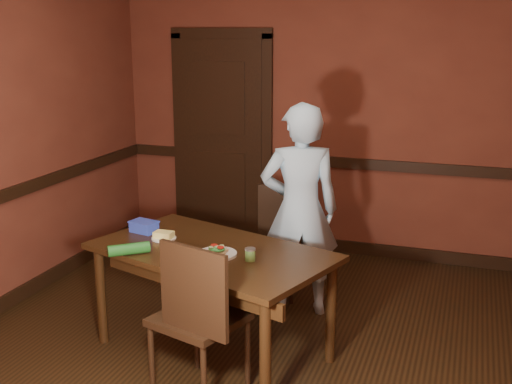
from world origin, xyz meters
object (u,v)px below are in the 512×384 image
Objects in this scene: dining_table at (213,301)px; sandwich_plate at (217,253)px; chair_far at (272,243)px; sauce_jar at (250,254)px; food_tub at (144,226)px; cheese_saucer at (164,236)px; chair_near at (199,315)px; person at (300,210)px.

sandwich_plate is at bearing -33.17° from dining_table.
sauce_jar is at bearing -90.43° from chair_far.
dining_table is at bearing -4.45° from food_tub.
sauce_jar is 0.47× the size of cheese_saucer.
food_tub is (-0.60, 0.18, 0.41)m from dining_table.
chair_far is 1.26m from sauce_jar.
chair_near is at bearing -30.57° from food_tub.
chair_far is at bearing -61.35° from person.
sauce_jar and food_tub have the same top height.
sandwich_plate reaches higher than cheese_saucer.
dining_table is 0.52m from chair_near.
chair_far is 0.55× the size of person.
sandwich_plate is (-0.30, -0.91, -0.06)m from person.
chair_near is 0.50m from sauce_jar.
chair_near is at bearing -83.61° from sandwich_plate.
chair_near is 5.84× the size of cheese_saucer.
person is 1.06m from cheese_saucer.
dining_table is 7.33× the size of food_tub.
chair_near is at bearing -48.42° from cheese_saucer.
cheese_saucer is 0.80× the size of food_tub.
sandwich_plate is at bearing -66.49° from chair_near.
dining_table is 1.08m from chair_far.
person is (0.30, -0.25, 0.37)m from chair_far.
food_tub is at bearing 154.65° from cheese_saucer.
person is at bearing 85.86° from sauce_jar.
chair_far is at bearing 103.85° from dining_table.
dining_table is 0.53m from sauce_jar.
dining_table is at bearing 44.30° from person.
person is at bearing -51.98° from chair_far.
cheese_saucer is at bearing -31.29° from chair_near.
food_tub is (-0.91, 0.30, -0.00)m from sauce_jar.
person is at bearing 43.36° from cheese_saucer.
food_tub is (-0.98, -0.63, -0.04)m from person.
person is 1.16m from food_tub.
chair_near is 1.03m from food_tub.
sandwich_plate is 0.50m from cheese_saucer.
dining_table is 0.56m from cheese_saucer.
dining_table is at bearing -105.73° from chair_far.
dining_table is at bearing -59.00° from chair_near.
sandwich_plate is 0.73m from food_tub.
sandwich_plate is 3.19× the size of sauce_jar.
person is at bearing 45.52° from food_tub.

